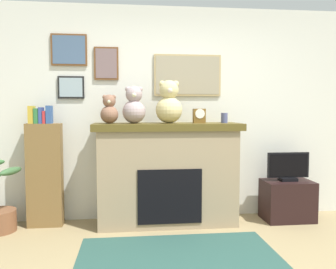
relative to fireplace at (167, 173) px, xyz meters
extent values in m
cube|color=silver|center=(0.14, 0.32, 0.70)|extent=(5.20, 0.12, 2.60)
cube|color=tan|center=(0.28, 0.25, 1.17)|extent=(0.83, 0.02, 0.51)
cube|color=gray|center=(0.28, 0.24, 1.17)|extent=(0.79, 0.00, 0.47)
cube|color=brown|center=(-0.71, 0.25, 1.30)|extent=(0.29, 0.02, 0.39)
cube|color=#725B5C|center=(-0.71, 0.24, 1.30)|extent=(0.25, 0.00, 0.35)
cube|color=black|center=(-1.13, 0.25, 1.01)|extent=(0.31, 0.02, 0.26)
cube|color=#91A6B0|center=(-1.13, 0.24, 1.01)|extent=(0.27, 0.00, 0.22)
cube|color=brown|center=(-1.14, 0.25, 1.45)|extent=(0.42, 0.02, 0.37)
cube|color=#435C7B|center=(-1.14, 0.24, 1.45)|extent=(0.38, 0.00, 0.33)
cube|color=#988364|center=(0.00, 0.00, -0.05)|extent=(1.59, 0.52, 1.11)
cube|color=#504319|center=(0.00, 0.00, 0.55)|extent=(1.71, 0.58, 0.08)
cube|color=black|center=(0.00, -0.26, -0.21)|extent=(0.71, 0.02, 0.61)
cube|color=brown|center=(-1.41, 0.06, 0.00)|extent=(0.39, 0.16, 1.19)
cube|color=gold|center=(-1.54, 0.06, 0.69)|extent=(0.06, 0.13, 0.20)
cube|color=#2D6F38|center=(-1.48, 0.06, 0.67)|extent=(0.05, 0.13, 0.17)
cube|color=#33478B|center=(-1.43, 0.06, 0.68)|extent=(0.04, 0.13, 0.18)
cube|color=#B92A30|center=(-1.39, 0.06, 0.66)|extent=(0.03, 0.13, 0.14)
cube|color=#2E4F8A|center=(-1.34, 0.06, 0.69)|extent=(0.06, 0.13, 0.20)
ellipsoid|color=#385D34|center=(-1.72, -0.12, 0.08)|extent=(0.20, 0.37, 0.08)
cube|color=black|center=(1.47, -0.04, -0.36)|extent=(0.58, 0.40, 0.48)
cube|color=black|center=(1.47, -0.04, -0.10)|extent=(0.20, 0.14, 0.04)
cube|color=black|center=(1.47, -0.04, 0.08)|extent=(0.52, 0.03, 0.31)
cube|color=black|center=(1.47, -0.05, 0.08)|extent=(0.48, 0.00, 0.27)
cube|color=#254840|center=(0.00, -0.94, -0.60)|extent=(1.85, 1.06, 0.01)
cylinder|color=#4C517A|center=(0.67, -0.02, 0.65)|extent=(0.08, 0.08, 0.12)
cube|color=brown|center=(0.37, -0.02, 0.67)|extent=(0.14, 0.10, 0.17)
cylinder|color=white|center=(0.37, -0.07, 0.70)|extent=(0.11, 0.01, 0.11)
sphere|color=#835B46|center=(-0.66, -0.02, 0.69)|extent=(0.20, 0.20, 0.20)
sphere|color=#835B46|center=(-0.66, -0.02, 0.84)|extent=(0.15, 0.15, 0.15)
sphere|color=#835B46|center=(-0.72, -0.02, 0.89)|extent=(0.05, 0.05, 0.05)
sphere|color=#835B46|center=(-0.61, -0.02, 0.89)|extent=(0.05, 0.05, 0.05)
sphere|color=beige|center=(-0.66, -0.08, 0.84)|extent=(0.04, 0.04, 0.04)
sphere|color=#A49091|center=(-0.38, -0.02, 0.72)|extent=(0.26, 0.26, 0.26)
sphere|color=#A49091|center=(-0.38, -0.02, 0.92)|extent=(0.19, 0.19, 0.19)
sphere|color=#A49091|center=(-0.45, -0.02, 0.98)|extent=(0.07, 0.07, 0.07)
sphere|color=#A49091|center=(-0.32, -0.02, 0.98)|extent=(0.07, 0.07, 0.07)
sphere|color=beige|center=(-0.38, -0.09, 0.91)|extent=(0.06, 0.06, 0.06)
sphere|color=#CEBE81|center=(0.02, -0.02, 0.74)|extent=(0.31, 0.31, 0.31)
sphere|color=#CEBE81|center=(0.02, -0.02, 0.97)|extent=(0.22, 0.22, 0.22)
sphere|color=#CEBE81|center=(-0.06, -0.02, 1.04)|extent=(0.08, 0.08, 0.08)
sphere|color=#CEBE81|center=(0.09, -0.02, 1.04)|extent=(0.08, 0.08, 0.08)
sphere|color=beige|center=(0.02, -0.11, 0.96)|extent=(0.07, 0.07, 0.07)
camera|label=1|loc=(-0.45, -4.05, 0.75)|focal=37.54mm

